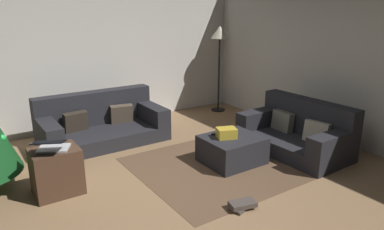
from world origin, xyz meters
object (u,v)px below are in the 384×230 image
couch_left (101,124)px  corner_lamp (220,39)px  book_stack (242,205)px  tv_remote (217,135)px  laptop (52,146)px  couch_right (298,132)px  side_table (56,171)px  ottoman (232,150)px  gift_box (227,133)px

couch_left → corner_lamp: corner_lamp is taller
book_stack → tv_remote: bearing=64.4°
corner_lamp → couch_left: bearing=-172.5°
couch_left → tv_remote: 1.97m
laptop → tv_remote: bearing=-6.9°
couch_right → tv_remote: couch_right is taller
tv_remote → laptop: 2.14m
couch_left → laptop: couch_left is taller
side_table → book_stack: side_table is taller
ottoman → couch_left: bearing=123.3°
ottoman → tv_remote: (-0.13, 0.16, 0.20)m
laptop → corner_lamp: 4.18m
couch_right → laptop: 3.41m
gift_box → side_table: size_ratio=0.47×
side_table → corner_lamp: bearing=24.9°
corner_lamp → book_stack: bearing=-124.0°
couch_right → tv_remote: 1.28m
couch_left → gift_box: size_ratio=7.46×
couch_left → book_stack: 2.86m
gift_box → laptop: (-2.16, 0.39, 0.16)m
gift_box → book_stack: (-0.60, -1.01, -0.40)m
ottoman → gift_box: 0.27m
ottoman → corner_lamp: corner_lamp is taller
gift_box → book_stack: bearing=-120.5°
laptop → gift_box: bearing=-10.3°
ottoman → couch_right: bearing=-11.1°
ottoman → book_stack: bearing=-124.7°
book_stack → corner_lamp: bearing=56.0°
laptop → book_stack: bearing=-42.0°
couch_right → ottoman: bearing=78.1°
ottoman → side_table: (-2.22, 0.47, 0.08)m
gift_box → corner_lamp: bearing=54.4°
gift_box → side_table: bearing=168.2°
ottoman → gift_box: gift_box is taller
tv_remote → ottoman: bearing=-82.8°
couch_right → ottoman: 1.11m
couch_right → gift_box: size_ratio=6.22×
tv_remote → laptop: bearing=140.3°
couch_right → tv_remote: (-1.22, 0.37, 0.10)m
couch_right → side_table: size_ratio=2.95×
tv_remote → side_table: bearing=138.8°
gift_box → side_table: 2.18m
couch_left → corner_lamp: bearing=-172.6°
laptop → book_stack: size_ratio=1.60×
couch_right → gift_box: 1.21m
couch_right → laptop: size_ratio=3.10×
tv_remote → corner_lamp: bearing=19.0°
ottoman → corner_lamp: bearing=56.3°
couch_right → corner_lamp: 2.68m
tv_remote → book_stack: (-0.55, -1.15, -0.34)m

